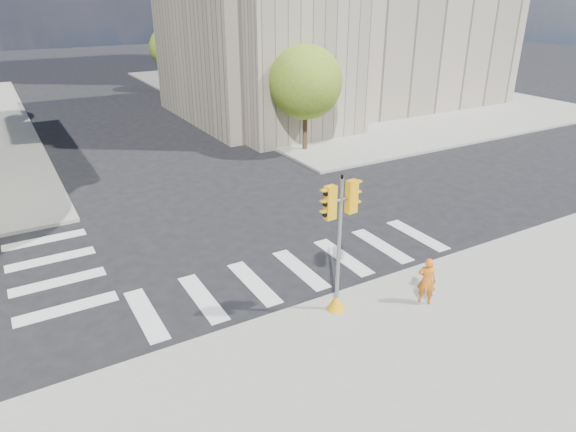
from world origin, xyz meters
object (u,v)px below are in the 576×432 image
(lamp_near, at_px, (279,64))
(lamp_far, at_px, (199,45))
(photographer, at_px, (427,281))
(traffic_signal, at_px, (338,256))

(lamp_near, distance_m, lamp_far, 14.00)
(photographer, bearing_deg, lamp_near, -55.35)
(photographer, bearing_deg, lamp_far, -48.58)
(lamp_near, distance_m, photographer, 21.03)
(lamp_far, bearing_deg, traffic_signal, -104.59)
(traffic_signal, xyz_separation_m, photographer, (2.54, -1.04, -1.03))
(lamp_far, distance_m, traffic_signal, 33.98)
(lamp_near, distance_m, traffic_signal, 20.80)
(lamp_far, height_order, photographer, lamp_far)
(lamp_near, height_order, traffic_signal, lamp_near)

